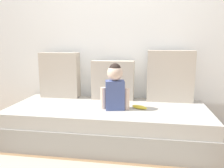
{
  "coord_description": "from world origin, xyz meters",
  "views": [
    {
      "loc": [
        0.4,
        -2.31,
        1.07
      ],
      "look_at": [
        0.04,
        0.0,
        0.64
      ],
      "focal_mm": 35.86,
      "sensor_mm": 36.0,
      "label": 1
    }
  ],
  "objects_px": {
    "throw_pillow_right": "(170,76)",
    "toddler": "(115,86)",
    "throw_pillow_center": "(113,80)",
    "banana": "(140,107)",
    "throw_pillow_left": "(60,75)",
    "couch": "(108,124)"
  },
  "relations": [
    {
      "from": "throw_pillow_right",
      "to": "banana",
      "type": "xyz_separation_m",
      "value": [
        -0.34,
        -0.39,
        -0.28
      ]
    },
    {
      "from": "throw_pillow_center",
      "to": "toddler",
      "type": "xyz_separation_m",
      "value": [
        0.09,
        -0.43,
        0.01
      ]
    },
    {
      "from": "couch",
      "to": "throw_pillow_left",
      "type": "xyz_separation_m",
      "value": [
        -0.68,
        0.35,
        0.48
      ]
    },
    {
      "from": "throw_pillow_left",
      "to": "throw_pillow_right",
      "type": "xyz_separation_m",
      "value": [
        1.35,
        0.0,
        0.02
      ]
    },
    {
      "from": "toddler",
      "to": "banana",
      "type": "bearing_deg",
      "value": 9.07
    },
    {
      "from": "throw_pillow_left",
      "to": "throw_pillow_center",
      "type": "bearing_deg",
      "value": 0.0
    },
    {
      "from": "throw_pillow_center",
      "to": "couch",
      "type": "bearing_deg",
      "value": -90.0
    },
    {
      "from": "couch",
      "to": "throw_pillow_right",
      "type": "height_order",
      "value": "throw_pillow_right"
    },
    {
      "from": "couch",
      "to": "toddler",
      "type": "bearing_deg",
      "value": -42.85
    },
    {
      "from": "throw_pillow_center",
      "to": "toddler",
      "type": "bearing_deg",
      "value": -78.64
    },
    {
      "from": "couch",
      "to": "throw_pillow_left",
      "type": "relative_size",
      "value": 3.89
    },
    {
      "from": "throw_pillow_left",
      "to": "throw_pillow_right",
      "type": "relative_size",
      "value": 0.94
    },
    {
      "from": "couch",
      "to": "toddler",
      "type": "distance_m",
      "value": 0.45
    },
    {
      "from": "throw_pillow_center",
      "to": "banana",
      "type": "xyz_separation_m",
      "value": [
        0.34,
        -0.39,
        -0.21
      ]
    },
    {
      "from": "couch",
      "to": "toddler",
      "type": "height_order",
      "value": "toddler"
    },
    {
      "from": "couch",
      "to": "toddler",
      "type": "relative_size",
      "value": 4.55
    },
    {
      "from": "throw_pillow_right",
      "to": "toddler",
      "type": "bearing_deg",
      "value": -144.07
    },
    {
      "from": "throw_pillow_center",
      "to": "banana",
      "type": "bearing_deg",
      "value": -48.66
    },
    {
      "from": "couch",
      "to": "throw_pillow_left",
      "type": "height_order",
      "value": "throw_pillow_left"
    },
    {
      "from": "couch",
      "to": "throw_pillow_right",
      "type": "distance_m",
      "value": 0.91
    },
    {
      "from": "toddler",
      "to": "banana",
      "type": "distance_m",
      "value": 0.34
    },
    {
      "from": "toddler",
      "to": "throw_pillow_right",
      "type": "bearing_deg",
      "value": 35.93
    }
  ]
}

